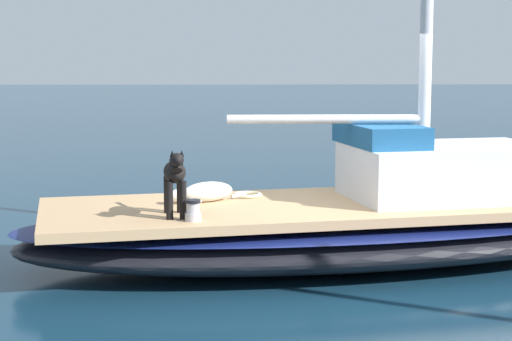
# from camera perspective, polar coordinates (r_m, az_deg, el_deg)

# --- Properties ---
(ground_plane) EXTENTS (120.00, 120.00, 0.00)m
(ground_plane) POSITION_cam_1_polar(r_m,az_deg,el_deg) (9.48, 6.09, -6.04)
(ground_plane) COLOR #143347
(sailboat_main) EXTENTS (3.90, 7.59, 0.66)m
(sailboat_main) POSITION_cam_1_polar(r_m,az_deg,el_deg) (9.40, 6.12, -4.06)
(sailboat_main) COLOR black
(sailboat_main) RESTS_ON ground
(cabin_house) EXTENTS (1.81, 2.46, 0.84)m
(cabin_house) POSITION_cam_1_polar(r_m,az_deg,el_deg) (9.73, 12.38, 0.21)
(cabin_house) COLOR silver
(cabin_house) RESTS_ON sailboat_main
(dog_black) EXTENTS (0.94, 0.29, 0.70)m
(dog_black) POSITION_cam_1_polar(r_m,az_deg,el_deg) (8.38, -5.52, -0.31)
(dog_black) COLOR black
(dog_black) RESTS_ON sailboat_main
(dog_white) EXTENTS (0.54, 0.87, 0.22)m
(dog_white) POSITION_cam_1_polar(r_m,az_deg,el_deg) (9.27, -3.49, -1.48)
(dog_white) COLOR silver
(dog_white) RESTS_ON sailboat_main
(deck_winch) EXTENTS (0.16, 0.16, 0.21)m
(deck_winch) POSITION_cam_1_polar(r_m,az_deg,el_deg) (8.20, -4.29, -2.76)
(deck_winch) COLOR #B7B7BC
(deck_winch) RESTS_ON sailboat_main
(coiled_rope) EXTENTS (0.32, 0.32, 0.04)m
(coiled_rope) POSITION_cam_1_polar(r_m,az_deg,el_deg) (9.61, -0.57, -1.66)
(coiled_rope) COLOR beige
(coiled_rope) RESTS_ON sailboat_main
(mooring_buoy) EXTENTS (0.44, 0.44, 0.44)m
(mooring_buoy) POSITION_cam_1_polar(r_m,az_deg,el_deg) (12.61, 6.55, -1.58)
(mooring_buoy) COLOR yellow
(mooring_buoy) RESTS_ON ground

